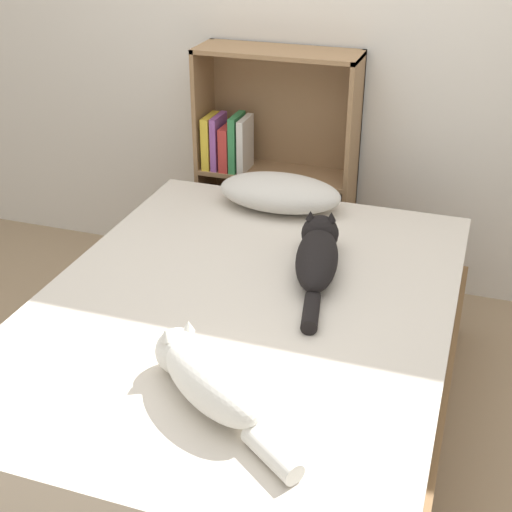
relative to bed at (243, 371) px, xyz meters
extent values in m
plane|color=#997F60|center=(0.00, 0.00, -0.28)|extent=(8.00, 8.00, 0.00)
cube|color=silver|center=(0.00, 1.30, 0.97)|extent=(8.00, 0.06, 2.50)
cube|color=brown|center=(0.00, 0.00, -0.11)|extent=(1.40, 1.87, 0.33)
cube|color=beige|center=(0.00, 0.00, 0.17)|extent=(1.36, 1.82, 0.24)
ellipsoid|color=beige|center=(-0.10, 0.76, 0.36)|extent=(0.53, 0.29, 0.14)
ellipsoid|color=white|center=(0.09, -0.51, 0.36)|extent=(0.42, 0.37, 0.15)
sphere|color=white|center=(-0.05, -0.41, 0.36)|extent=(0.13, 0.13, 0.13)
cone|color=white|center=(-0.07, -0.44, 0.43)|extent=(0.04, 0.04, 0.03)
cone|color=white|center=(-0.03, -0.38, 0.43)|extent=(0.04, 0.04, 0.03)
cylinder|color=white|center=(0.31, -0.67, 0.32)|extent=(0.18, 0.15, 0.06)
ellipsoid|color=black|center=(0.19, 0.26, 0.35)|extent=(0.23, 0.45, 0.13)
sphere|color=black|center=(0.15, 0.44, 0.36)|extent=(0.14, 0.14, 0.14)
cone|color=black|center=(0.12, 0.43, 0.43)|extent=(0.04, 0.04, 0.03)
cone|color=black|center=(0.19, 0.44, 0.43)|extent=(0.04, 0.04, 0.03)
cylinder|color=black|center=(0.24, -0.03, 0.32)|extent=(0.09, 0.20, 0.05)
cube|color=#8E6B47|center=(-0.59, 1.13, 0.29)|extent=(0.02, 0.26, 1.15)
cube|color=#8E6B47|center=(0.13, 1.13, 0.29)|extent=(0.02, 0.26, 1.15)
cube|color=#8E6B47|center=(-0.23, 1.13, -0.27)|extent=(0.74, 0.26, 0.02)
cube|color=#8E6B47|center=(-0.23, 1.13, 0.86)|extent=(0.74, 0.26, 0.02)
cube|color=#8E6B47|center=(-0.23, 1.13, 0.29)|extent=(0.70, 0.26, 0.02)
cube|color=#8E6B47|center=(-0.23, 1.25, 0.29)|extent=(0.74, 0.02, 1.15)
cube|color=gold|center=(-0.55, 1.09, 0.43)|extent=(0.04, 0.16, 0.25)
cube|color=#8C4C99|center=(-0.51, 1.09, 0.43)|extent=(0.03, 0.16, 0.25)
cube|color=#B7332D|center=(-0.46, 1.09, 0.41)|extent=(0.04, 0.16, 0.21)
cube|color=#337F47|center=(-0.42, 1.09, 0.44)|extent=(0.03, 0.16, 0.26)
cube|color=beige|center=(-0.37, 1.09, 0.43)|extent=(0.03, 0.16, 0.25)
camera|label=1|loc=(0.69, -1.90, 1.55)|focal=50.00mm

